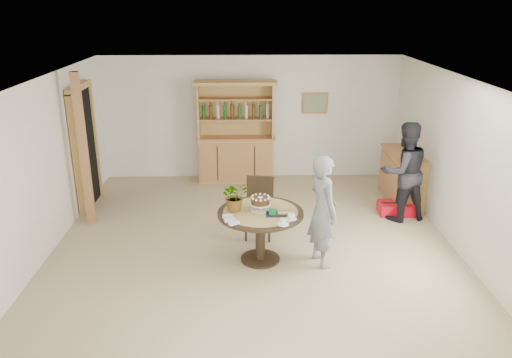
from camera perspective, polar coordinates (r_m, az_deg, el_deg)
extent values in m
plane|color=#C2B285|center=(7.38, -0.18, -8.67)|extent=(7.00, 7.00, 0.00)
cube|color=white|center=(10.24, -0.61, 7.01)|extent=(6.00, 0.04, 2.50)
cube|color=white|center=(3.75, 1.00, -17.40)|extent=(6.00, 0.04, 2.50)
cube|color=white|center=(7.44, -23.97, 0.30)|extent=(0.04, 7.00, 2.50)
cube|color=white|center=(7.55, 23.22, 0.67)|extent=(0.04, 7.00, 2.50)
cube|color=white|center=(6.56, -0.21, 10.89)|extent=(6.00, 7.00, 0.04)
cube|color=#AC7448|center=(10.25, 6.75, 8.60)|extent=(0.52, 0.03, 0.42)
cube|color=#59724C|center=(10.23, 6.77, 8.57)|extent=(0.44, 0.02, 0.34)
cube|color=black|center=(9.27, -18.99, 3.27)|extent=(0.10, 0.90, 2.10)
cube|color=tan|center=(8.81, -19.79, 2.34)|extent=(0.12, 0.10, 2.10)
cube|color=tan|center=(9.72, -18.04, 4.12)|extent=(0.12, 0.10, 2.10)
cube|color=tan|center=(9.03, -19.63, 9.84)|extent=(0.12, 1.10, 0.10)
cube|color=#AC7448|center=(8.41, -19.13, 3.05)|extent=(0.12, 0.12, 2.50)
cube|color=tan|center=(10.20, -2.26, 2.28)|extent=(1.50, 0.50, 0.90)
cube|color=#AC7448|center=(10.06, -2.30, 4.83)|extent=(1.56, 0.54, 0.04)
cube|color=tan|center=(10.03, -2.33, 8.01)|extent=(1.50, 0.04, 1.06)
cube|color=tan|center=(9.93, -6.60, 7.77)|extent=(0.04, 0.34, 1.06)
cube|color=tan|center=(9.90, 1.92, 7.86)|extent=(0.04, 0.34, 1.06)
cube|color=#AC7448|center=(9.92, -2.33, 6.88)|extent=(1.44, 0.32, 0.03)
cube|color=#AC7448|center=(9.84, -2.37, 9.15)|extent=(1.44, 0.32, 0.03)
cube|color=tan|center=(9.79, -2.39, 10.93)|extent=(1.62, 0.40, 0.06)
cylinder|color=#194C1E|center=(9.92, -5.61, 7.70)|extent=(0.07, 0.07, 0.28)
cylinder|color=#4C2D14|center=(9.91, -4.68, 7.72)|extent=(0.07, 0.07, 0.28)
cylinder|color=#B2BFB2|center=(9.90, -3.75, 7.73)|extent=(0.07, 0.07, 0.28)
cylinder|color=#194C1E|center=(9.89, -2.81, 7.75)|extent=(0.07, 0.07, 0.28)
cylinder|color=#4C2D14|center=(9.89, -1.88, 7.76)|extent=(0.07, 0.07, 0.28)
cylinder|color=#B2BFB2|center=(9.89, -0.94, 7.76)|extent=(0.07, 0.07, 0.28)
cylinder|color=#194C1E|center=(9.89, -0.01, 7.77)|extent=(0.07, 0.07, 0.28)
cylinder|color=#4C2D14|center=(9.90, 0.93, 7.77)|extent=(0.07, 0.07, 0.28)
cube|color=tan|center=(9.47, 16.36, 0.07)|extent=(0.50, 1.20, 0.90)
cube|color=#AC7448|center=(9.33, 16.64, 2.78)|extent=(0.54, 1.26, 0.04)
cylinder|color=black|center=(6.93, 0.52, -3.91)|extent=(1.20, 1.20, 0.04)
cylinder|color=black|center=(7.09, 0.51, -6.65)|extent=(0.14, 0.14, 0.70)
cylinder|color=black|center=(7.25, 0.50, -9.10)|extent=(0.56, 0.56, 0.03)
cylinder|color=tan|center=(6.92, 0.52, -3.72)|extent=(1.04, 1.04, 0.01)
cube|color=black|center=(7.73, 0.33, -3.58)|extent=(0.47, 0.47, 0.04)
cube|color=black|center=(7.81, 0.48, -1.35)|extent=(0.42, 0.09, 0.46)
cube|color=black|center=(7.73, 0.49, 0.18)|extent=(0.42, 0.10, 0.05)
cube|color=black|center=(7.68, -1.16, -5.62)|extent=(0.03, 0.04, 0.44)
cube|color=black|center=(7.64, 1.53, -5.75)|extent=(0.03, 0.04, 0.44)
cube|color=black|center=(8.00, -0.82, -4.53)|extent=(0.04, 0.03, 0.44)
cube|color=black|center=(7.97, 1.76, -4.64)|extent=(0.04, 0.03, 0.44)
cylinder|color=white|center=(6.96, 0.51, -3.48)|extent=(0.28, 0.28, 0.01)
cylinder|color=white|center=(6.94, 0.51, -3.18)|extent=(0.05, 0.05, 0.08)
cylinder|color=white|center=(6.93, 0.51, -2.84)|extent=(0.30, 0.30, 0.01)
cylinder|color=#402712|center=(6.91, 0.51, -2.46)|extent=(0.26, 0.26, 0.09)
cylinder|color=white|center=(6.89, 0.51, -2.10)|extent=(0.08, 0.08, 0.01)
sphere|color=white|center=(6.90, 1.51, -2.10)|extent=(0.04, 0.04, 0.04)
sphere|color=white|center=(6.95, 1.35, -1.92)|extent=(0.04, 0.04, 0.04)
sphere|color=white|center=(6.99, 0.97, -1.79)|extent=(0.04, 0.04, 0.04)
sphere|color=white|center=(7.00, 0.48, -1.74)|extent=(0.04, 0.04, 0.04)
sphere|color=white|center=(6.99, -0.01, -1.80)|extent=(0.04, 0.04, 0.04)
sphere|color=white|center=(6.94, -0.36, -1.93)|extent=(0.04, 0.04, 0.04)
sphere|color=white|center=(6.89, -0.49, -2.12)|extent=(0.04, 0.04, 0.04)
sphere|color=white|center=(6.83, -0.35, -2.31)|extent=(0.04, 0.04, 0.04)
sphere|color=white|center=(6.79, 0.03, -2.44)|extent=(0.04, 0.04, 0.04)
sphere|color=white|center=(6.78, 0.54, -2.49)|extent=(0.04, 0.04, 0.04)
sphere|color=white|center=(6.80, 1.04, -2.43)|extent=(0.04, 0.04, 0.04)
sphere|color=white|center=(6.84, 1.40, -2.29)|extent=(0.04, 0.04, 0.04)
imported|color=#3F7233|center=(6.88, -2.41, -1.94)|extent=(0.47, 0.44, 0.42)
cube|color=black|center=(6.81, 2.41, -4.02)|extent=(0.30, 0.20, 0.01)
cube|color=#0D762F|center=(6.80, 1.90, -3.76)|extent=(0.10, 0.10, 0.06)
cube|color=#0D762F|center=(6.78, 1.91, -3.49)|extent=(0.11, 0.02, 0.01)
cylinder|color=white|center=(6.68, 4.04, -4.57)|extent=(0.15, 0.15, 0.01)
imported|color=white|center=(6.67, 4.05, -4.23)|extent=(0.10, 0.10, 0.08)
cylinder|color=white|center=(6.52, 3.12, -5.20)|extent=(0.15, 0.15, 0.01)
imported|color=white|center=(6.50, 3.13, -4.87)|extent=(0.08, 0.08, 0.07)
cube|color=white|center=(6.73, -3.27, -4.28)|extent=(0.14, 0.08, 0.03)
cube|color=white|center=(6.62, -3.04, -4.70)|extent=(0.16, 0.11, 0.03)
cube|color=white|center=(6.53, -2.53, -5.06)|extent=(0.16, 0.14, 0.03)
imported|color=slate|center=(6.89, 7.64, -3.64)|extent=(0.55, 0.67, 1.59)
imported|color=black|center=(8.59, 16.55, 0.80)|extent=(0.94, 0.80, 1.68)
cube|color=red|center=(9.03, 15.72, -3.23)|extent=(0.61, 0.41, 0.20)
cube|color=black|center=(8.99, 15.78, -2.61)|extent=(0.56, 0.05, 0.01)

